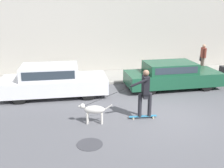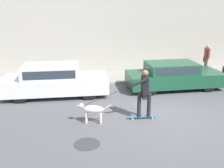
# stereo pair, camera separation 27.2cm
# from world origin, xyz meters

# --- Properties ---
(ground_plane) EXTENTS (36.00, 36.00, 0.00)m
(ground_plane) POSITION_xyz_m (0.00, 0.00, 0.00)
(ground_plane) COLOR #545459
(back_wall) EXTENTS (32.00, 0.30, 4.78)m
(back_wall) POSITION_xyz_m (0.00, 6.71, 2.39)
(back_wall) COLOR #ADA89E
(back_wall) RESTS_ON ground_plane
(sidewalk_curb) EXTENTS (30.00, 2.41, 0.11)m
(sidewalk_curb) POSITION_xyz_m (0.00, 5.33, 0.05)
(sidewalk_curb) COLOR gray
(sidewalk_curb) RESTS_ON ground_plane
(parked_car_0) EXTENTS (4.55, 1.92, 1.37)m
(parked_car_0) POSITION_xyz_m (-3.78, 2.99, 0.67)
(parked_car_0) COLOR black
(parked_car_0) RESTS_ON ground_plane
(parked_car_1) EXTENTS (4.45, 1.75, 1.26)m
(parked_car_1) POSITION_xyz_m (1.71, 2.99, 0.62)
(parked_car_1) COLOR black
(parked_car_1) RESTS_ON ground_plane
(dog) EXTENTS (1.11, 0.42, 0.70)m
(dog) POSITION_xyz_m (-2.46, -0.09, 0.47)
(dog) COLOR beige
(dog) RESTS_ON ground_plane
(skateboarder) EXTENTS (2.62, 0.56, 1.76)m
(skateboarder) POSITION_xyz_m (-0.67, -0.07, 1.01)
(skateboarder) COLOR beige
(skateboarder) RESTS_ON ground_plane
(pedestrian_with_bag) EXTENTS (0.28, 0.70, 1.53)m
(pedestrian_with_bag) POSITION_xyz_m (4.72, 5.45, 0.95)
(pedestrian_with_bag) COLOR brown
(pedestrian_with_bag) RESTS_ON sidewalk_curb
(manhole_cover) EXTENTS (0.76, 0.76, 0.01)m
(manhole_cover) POSITION_xyz_m (-2.77, -1.47, 0.01)
(manhole_cover) COLOR #38383D
(manhole_cover) RESTS_ON ground_plane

